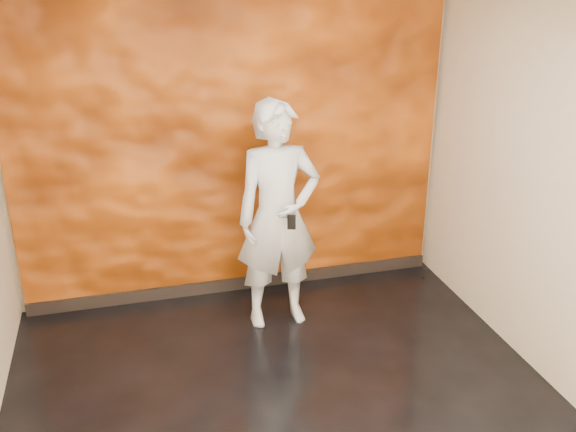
% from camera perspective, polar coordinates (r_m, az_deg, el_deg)
% --- Properties ---
extents(room, '(4.02, 4.02, 2.81)m').
position_cam_1_polar(room, '(4.02, 0.28, -1.66)').
color(room, black).
rests_on(room, ground).
extents(feature_wall, '(3.90, 0.06, 2.75)m').
position_cam_1_polar(feature_wall, '(5.83, -4.86, 5.71)').
color(feature_wall, '#D15C11').
rests_on(feature_wall, ground).
extents(baseboard, '(3.90, 0.04, 0.12)m').
position_cam_1_polar(baseboard, '(6.29, -4.41, -5.99)').
color(baseboard, black).
rests_on(baseboard, ground).
extents(man, '(0.74, 0.50, 1.98)m').
position_cam_1_polar(man, '(5.38, -0.87, -0.04)').
color(man, '#ABB1BB').
rests_on(man, ground).
extents(phone, '(0.07, 0.04, 0.13)m').
position_cam_1_polar(phone, '(5.11, 0.32, -0.54)').
color(phone, black).
rests_on(phone, man).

